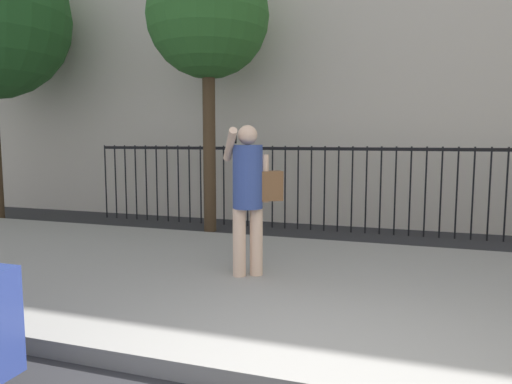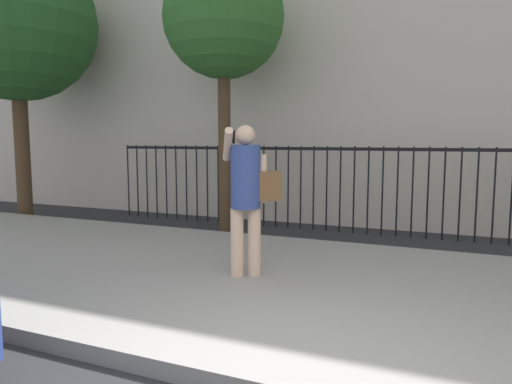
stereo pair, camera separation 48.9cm
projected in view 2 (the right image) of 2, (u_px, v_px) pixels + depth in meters
The scene contains 5 objects.
sidewalk at pixel (365, 296), 4.94m from camera, with size 28.00×4.40×0.15m, color gray.
iron_fence at pixel (405, 180), 8.21m from camera, with size 12.03×0.04×1.60m.
pedestrian_on_phone at pixel (248, 189), 5.35m from camera, with size 0.72×0.61×1.73m.
street_tree_near at pixel (15, 22), 9.91m from camera, with size 3.35×3.35×5.89m.
street_tree_far at pixel (224, 19), 8.51m from camera, with size 2.21×2.21×5.04m.
Camera 2 is at (0.85, -2.65, 1.71)m, focal length 32.93 mm.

